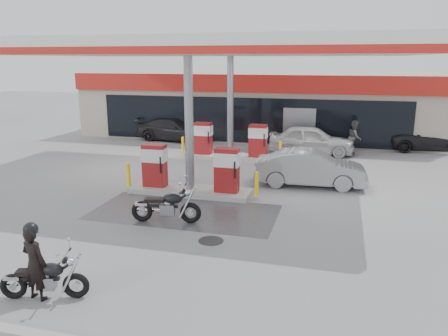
% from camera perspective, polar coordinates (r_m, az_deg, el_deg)
% --- Properties ---
extents(ground, '(90.00, 90.00, 0.00)m').
position_cam_1_polar(ground, '(14.55, -7.02, -5.56)').
color(ground, gray).
rests_on(ground, ground).
extents(wet_patch, '(6.00, 3.00, 0.00)m').
position_cam_1_polar(wet_patch, '(14.37, -5.16, -5.75)').
color(wet_patch, '#4C4C4F').
rests_on(wet_patch, ground).
extents(drain_cover, '(0.70, 0.70, 0.01)m').
position_cam_1_polar(drain_cover, '(12.16, -1.71, -9.47)').
color(drain_cover, '#38383A').
rests_on(drain_cover, ground).
extents(kerb, '(28.00, 0.25, 0.15)m').
position_cam_1_polar(kerb, '(9.08, -24.71, -19.15)').
color(kerb, gray).
rests_on(kerb, ground).
extents(store_building, '(22.00, 8.22, 4.00)m').
position_cam_1_polar(store_building, '(29.22, 4.71, 8.42)').
color(store_building, '#ABA08F').
rests_on(store_building, ground).
extents(canopy, '(16.00, 10.02, 5.51)m').
position_cam_1_polar(canopy, '(18.44, -1.52, 15.34)').
color(canopy, silver).
rests_on(canopy, ground).
extents(pump_island_near, '(5.14, 1.30, 1.78)m').
position_cam_1_polar(pump_island_near, '(16.12, -4.45, -0.89)').
color(pump_island_near, '#9E9E99').
rests_on(pump_island_near, ground).
extents(pump_island_far, '(5.14, 1.30, 1.78)m').
position_cam_1_polar(pump_island_far, '(21.72, 0.81, 3.05)').
color(pump_island_far, '#9E9E99').
rests_on(pump_island_far, ground).
extents(main_motorcycle, '(1.81, 0.80, 0.95)m').
position_cam_1_polar(main_motorcycle, '(10.02, -22.25, -13.35)').
color(main_motorcycle, black).
rests_on(main_motorcycle, ground).
extents(biker_main, '(0.63, 0.47, 1.59)m').
position_cam_1_polar(biker_main, '(9.93, -23.51, -11.35)').
color(biker_main, black).
rests_on(biker_main, ground).
extents(parked_motorcycle, '(2.16, 0.82, 1.11)m').
position_cam_1_polar(parked_motorcycle, '(13.41, -7.43, -5.06)').
color(parked_motorcycle, black).
rests_on(parked_motorcycle, ground).
extents(sedan_white, '(4.46, 1.93, 1.50)m').
position_cam_1_polar(sedan_white, '(23.28, 11.32, 3.62)').
color(sedan_white, silver).
rests_on(sedan_white, ground).
extents(attendant, '(0.73, 0.90, 1.78)m').
position_cam_1_polar(attendant, '(23.82, 16.70, 3.87)').
color(attendant, '#505054').
rests_on(attendant, ground).
extents(hatchback_silver, '(4.36, 1.75, 1.41)m').
position_cam_1_polar(hatchback_silver, '(17.41, 11.22, -0.02)').
color(hatchback_silver, gray).
rests_on(hatchback_silver, ground).
extents(parked_car_left, '(4.93, 2.47, 1.38)m').
position_cam_1_polar(parked_car_left, '(26.85, -6.44, 5.04)').
color(parked_car_left, black).
rests_on(parked_car_left, ground).
extents(parked_car_right, '(4.74, 2.72, 1.24)m').
position_cam_1_polar(parked_car_right, '(26.29, 25.31, 3.44)').
color(parked_car_right, black).
rests_on(parked_car_right, ground).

